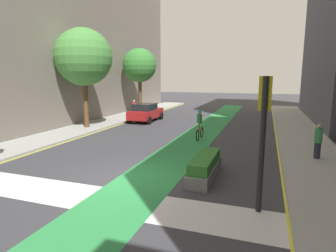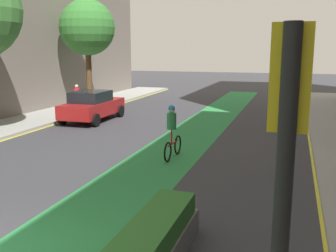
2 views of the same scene
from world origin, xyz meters
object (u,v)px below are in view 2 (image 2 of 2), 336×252
pedestrian_sidewalk_left_a (77,98)px  median_planter (154,244)px  street_tree_far (87,28)px  cyclist_in_lane (172,131)px  car_red_left_far (92,106)px  traffic_signal_near_right (286,153)px

pedestrian_sidewalk_left_a → median_planter: (9.87, -14.05, -0.52)m
pedestrian_sidewalk_left_a → street_tree_far: (-0.25, 1.94, 4.04)m
street_tree_far → median_planter: size_ratio=2.10×
cyclist_in_lane → pedestrian_sidewalk_left_a: 11.12m
cyclist_in_lane → street_tree_far: street_tree_far is taller
median_planter → street_tree_far: bearing=122.3°
car_red_left_far → pedestrian_sidewalk_left_a: (-2.07, 1.96, 0.12)m
cyclist_in_lane → median_planter: 6.74m
car_red_left_far → street_tree_far: 6.16m
car_red_left_far → traffic_signal_near_right: bearing=-55.3°
pedestrian_sidewalk_left_a → median_planter: size_ratio=0.49×
median_planter → cyclist_in_lane: bearing=104.7°
traffic_signal_near_right → street_tree_far: size_ratio=0.59×
car_red_left_far → street_tree_far: street_tree_far is taller
car_red_left_far → median_planter: size_ratio=1.35×
cyclist_in_lane → pedestrian_sidewalk_left_a: bearing=137.2°
pedestrian_sidewalk_left_a → street_tree_far: street_tree_far is taller
car_red_left_far → cyclist_in_lane: cyclist_in_lane is taller
cyclist_in_lane → median_planter: cyclist_in_lane is taller
pedestrian_sidewalk_left_a → cyclist_in_lane: bearing=-42.8°
street_tree_far → pedestrian_sidewalk_left_a: bearing=-82.7°
car_red_left_far → median_planter: (7.80, -12.09, -0.40)m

